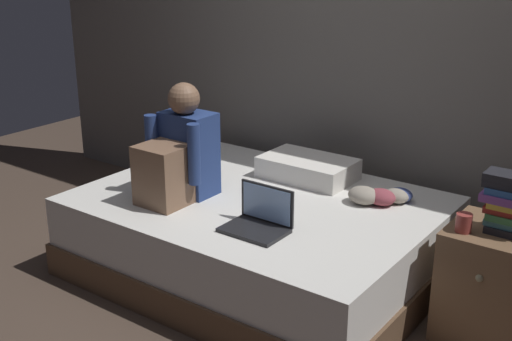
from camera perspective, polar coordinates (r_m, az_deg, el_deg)
The scene contains 10 objects.
ground_plane at distance 3.63m, azimuth -0.02°, elevation -11.57°, with size 8.00×8.00×0.00m, color #47382D.
wall_back at distance 4.17m, azimuth 9.98°, elevation 11.99°, with size 5.60×0.10×2.70m, color #605B56.
bed at distance 3.84m, azimuth 0.22°, elevation -5.77°, with size 2.00×1.50×0.48m.
nightstand at distance 3.43m, azimuth 19.86°, elevation -9.25°, with size 0.44×0.46×0.57m.
person_sitting at distance 3.70m, azimuth -6.77°, elevation 1.32°, with size 0.39×0.44×0.66m.
laptop at distance 3.32m, azimuth 0.29°, elevation -4.29°, with size 0.32×0.23×0.22m.
pillow at distance 4.04m, azimuth 4.55°, elevation 0.21°, with size 0.56×0.36×0.13m, color silver.
book_stack at distance 3.24m, azimuth 21.26°, elevation -2.65°, with size 0.24×0.16×0.29m.
mug at distance 3.22m, azimuth 17.69°, elevation -4.37°, with size 0.08×0.08×0.09m, color #933833.
clothes_pile at distance 3.72m, azimuth 10.87°, elevation -2.18°, with size 0.31×0.29×0.10m.
Camera 1 is at (1.84, -2.51, 1.86)m, focal length 45.80 mm.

